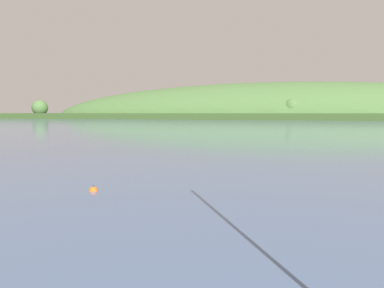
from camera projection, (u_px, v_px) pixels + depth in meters
The scene contains 2 objects.
far_shoreline_hill at pixel (270, 119), 244.98m from camera, with size 441.91×94.82×51.06m.
mooring_buoy_off_fishing_boat at pixel (93, 191), 18.55m from camera, with size 0.46×0.46×0.54m.
Camera 1 is at (3.23, 15.79, 4.15)m, focal length 32.56 mm.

